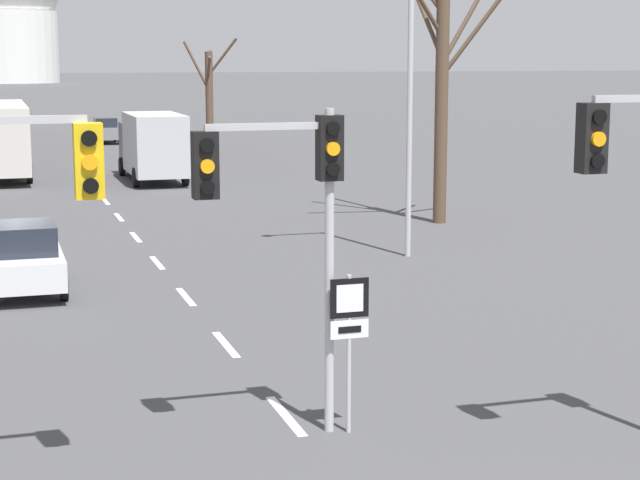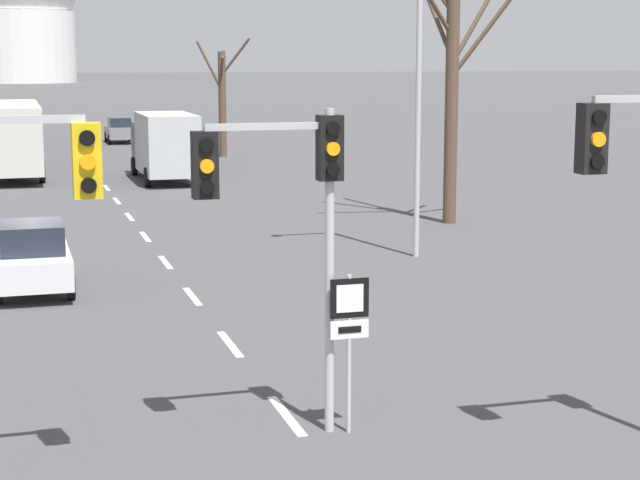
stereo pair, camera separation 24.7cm
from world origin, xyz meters
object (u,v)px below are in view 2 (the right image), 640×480
object	(u,v)px
route_sign_post	(349,326)
sedan_mid_centre	(33,257)
traffic_signal_centre_tall	(287,191)
sedan_near_left	(119,130)
traffic_signal_near_left	(6,200)
city_bus	(12,134)
delivery_truck	(164,144)
sedan_near_right	(17,124)
street_lamp_right	(408,50)

from	to	relation	value
route_sign_post	sedan_mid_centre	xyz separation A→B (m)	(-4.35, 11.67, -0.82)
traffic_signal_centre_tall	sedan_near_left	xyz separation A→B (m)	(3.32, 57.55, -2.88)
traffic_signal_near_left	city_bus	bearing A→B (deg)	89.58
sedan_near_left	delivery_truck	bearing A→B (deg)	-90.64
traffic_signal_near_left	route_sign_post	bearing A→B (deg)	12.06
sedan_near_right	traffic_signal_near_left	bearing A→B (deg)	-90.67
route_sign_post	city_bus	bearing A→B (deg)	96.74
traffic_signal_near_left	street_lamp_right	bearing A→B (deg)	53.07
route_sign_post	traffic_signal_centre_tall	bearing A→B (deg)	170.23
route_sign_post	city_bus	distance (m)	38.83
traffic_signal_near_left	route_sign_post	xyz separation A→B (m)	(4.85, 1.04, -2.22)
sedan_near_right	delivery_truck	world-z (taller)	delivery_truck
traffic_signal_near_left	sedan_mid_centre	bearing A→B (deg)	87.73
sedan_mid_centre	delivery_truck	world-z (taller)	delivery_truck
delivery_truck	traffic_signal_centre_tall	bearing A→B (deg)	-95.09
traffic_signal_centre_tall	sedan_near_right	xyz separation A→B (m)	(-3.15, 66.61, -2.91)
sedan_mid_centre	traffic_signal_centre_tall	bearing A→B (deg)	-73.41
sedan_near_right	delivery_truck	xyz separation A→B (m)	(6.21, -32.22, 0.87)
route_sign_post	city_bus	size ratio (longest dim) A/B	0.23
city_bus	traffic_signal_near_left	bearing A→B (deg)	-90.42
sedan_mid_centre	sedan_near_left	bearing A→B (deg)	81.65
street_lamp_right	sedan_mid_centre	size ratio (longest dim) A/B	2.47
sedan_mid_centre	city_bus	size ratio (longest dim) A/B	0.37
traffic_signal_near_left	delivery_truck	xyz separation A→B (m)	(7.00, 35.58, -2.19)
sedan_near_right	sedan_mid_centre	bearing A→B (deg)	-90.29
traffic_signal_centre_tall	sedan_near_right	distance (m)	66.74
sedan_near_left	route_sign_post	bearing A→B (deg)	-92.39
street_lamp_right	delivery_truck	world-z (taller)	street_lamp_right
traffic_signal_near_left	delivery_truck	size ratio (longest dim) A/B	0.71
route_sign_post	sedan_near_right	world-z (taller)	route_sign_post
traffic_signal_centre_tall	route_sign_post	xyz separation A→B (m)	(0.91, -0.16, -2.06)
city_bus	delivery_truck	xyz separation A→B (m)	(6.71, -4.01, -0.35)
traffic_signal_centre_tall	delivery_truck	xyz separation A→B (m)	(3.06, 34.39, -2.03)
city_bus	street_lamp_right	bearing A→B (deg)	-67.23
traffic_signal_near_left	sedan_near_right	bearing A→B (deg)	89.33
street_lamp_right	sedan_near_left	size ratio (longest dim) A/B	2.51
street_lamp_right	delivery_truck	distance (m)	21.89
street_lamp_right	route_sign_post	bearing A→B (deg)	-114.13
delivery_truck	traffic_signal_near_left	bearing A→B (deg)	-101.13
route_sign_post	delivery_truck	size ratio (longest dim) A/B	0.34
traffic_signal_near_left	route_sign_post	distance (m)	5.43
sedan_near_left	delivery_truck	xyz separation A→B (m)	(-0.26, -23.16, 0.84)
route_sign_post	sedan_near_left	xyz separation A→B (m)	(2.41, 57.71, -0.81)
traffic_signal_centre_tall	delivery_truck	distance (m)	34.59
sedan_near_left	sedan_mid_centre	world-z (taller)	sedan_mid_centre
route_sign_post	sedan_near_right	size ratio (longest dim) A/B	0.56
sedan_mid_centre	traffic_signal_near_left	bearing A→B (deg)	-92.27
traffic_signal_near_left	sedan_near_left	distance (m)	59.27
traffic_signal_near_left	sedan_near_right	size ratio (longest dim) A/B	1.18
sedan_near_left	sedan_mid_centre	distance (m)	46.53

